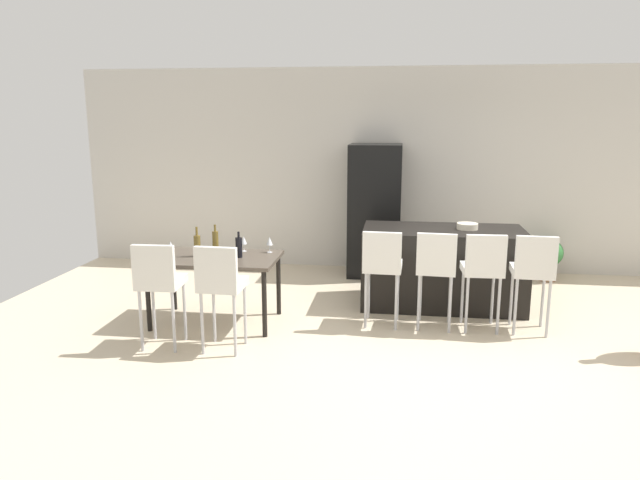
% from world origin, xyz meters
% --- Properties ---
extents(ground_plane, '(10.00, 10.00, 0.00)m').
position_xyz_m(ground_plane, '(0.00, 0.00, 0.00)').
color(ground_plane, beige).
extents(back_wall, '(10.00, 0.12, 2.90)m').
position_xyz_m(back_wall, '(0.00, 2.69, 1.45)').
color(back_wall, beige).
rests_on(back_wall, ground_plane).
extents(kitchen_island, '(1.87, 0.92, 0.92)m').
position_xyz_m(kitchen_island, '(0.27, 0.98, 0.46)').
color(kitchen_island, black).
rests_on(kitchen_island, ground_plane).
extents(bar_chair_left, '(0.42, 0.42, 1.05)m').
position_xyz_m(bar_chair_left, '(-0.42, 0.14, 0.70)').
color(bar_chair_left, silver).
rests_on(bar_chair_left, ground_plane).
extents(bar_chair_middle, '(0.43, 0.43, 1.05)m').
position_xyz_m(bar_chair_middle, '(0.14, 0.14, 0.70)').
color(bar_chair_middle, silver).
rests_on(bar_chair_middle, ground_plane).
extents(bar_chair_right, '(0.42, 0.42, 1.05)m').
position_xyz_m(bar_chair_right, '(0.62, 0.14, 0.70)').
color(bar_chair_right, silver).
rests_on(bar_chair_right, ground_plane).
extents(bar_chair_far, '(0.42, 0.42, 1.05)m').
position_xyz_m(bar_chair_far, '(1.11, 0.14, 0.70)').
color(bar_chair_far, silver).
rests_on(bar_chair_far, ground_plane).
extents(dining_table, '(1.36, 0.82, 0.74)m').
position_xyz_m(dining_table, '(-2.21, 0.02, 0.67)').
color(dining_table, '#4C4238').
rests_on(dining_table, ground_plane).
extents(dining_chair_near, '(0.41, 0.41, 1.05)m').
position_xyz_m(dining_chair_near, '(-2.51, -0.76, 0.70)').
color(dining_chair_near, silver).
rests_on(dining_chair_near, ground_plane).
extents(dining_chair_far, '(0.41, 0.41, 1.05)m').
position_xyz_m(dining_chair_far, '(-1.90, -0.76, 0.70)').
color(dining_chair_far, silver).
rests_on(dining_chair_far, ground_plane).
extents(wine_bottle_middle, '(0.07, 0.07, 0.32)m').
position_xyz_m(wine_bottle_middle, '(-2.39, 0.00, 0.86)').
color(wine_bottle_middle, brown).
rests_on(wine_bottle_middle, dining_table).
extents(wine_bottle_corner, '(0.07, 0.07, 0.28)m').
position_xyz_m(wine_bottle_corner, '(-1.93, 0.02, 0.85)').
color(wine_bottle_corner, black).
rests_on(wine_bottle_corner, dining_table).
extents(wine_bottle_right, '(0.07, 0.07, 0.32)m').
position_xyz_m(wine_bottle_right, '(-2.24, 0.18, 0.87)').
color(wine_bottle_right, brown).
rests_on(wine_bottle_right, dining_table).
extents(wine_glass_left, '(0.07, 0.07, 0.17)m').
position_xyz_m(wine_glass_left, '(-1.66, 0.29, 0.86)').
color(wine_glass_left, silver).
rests_on(wine_glass_left, dining_table).
extents(wine_glass_far, '(0.07, 0.07, 0.17)m').
position_xyz_m(wine_glass_far, '(-1.96, 0.30, 0.86)').
color(wine_glass_far, silver).
rests_on(wine_glass_far, dining_table).
extents(wine_glass_near, '(0.07, 0.07, 0.17)m').
position_xyz_m(wine_glass_near, '(-2.66, -0.07, 0.86)').
color(wine_glass_near, silver).
rests_on(wine_glass_near, dining_table).
extents(refrigerator, '(0.72, 0.68, 1.84)m').
position_xyz_m(refrigerator, '(-0.59, 2.25, 0.92)').
color(refrigerator, black).
rests_on(refrigerator, ground_plane).
extents(fruit_bowl, '(0.24, 0.24, 0.07)m').
position_xyz_m(fruit_bowl, '(0.54, 1.01, 0.96)').
color(fruit_bowl, beige).
rests_on(fruit_bowl, kitchen_island).
extents(potted_plant, '(0.38, 0.38, 0.58)m').
position_xyz_m(potted_plant, '(1.79, 2.24, 0.34)').
color(potted_plant, '#996B4C').
rests_on(potted_plant, ground_plane).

